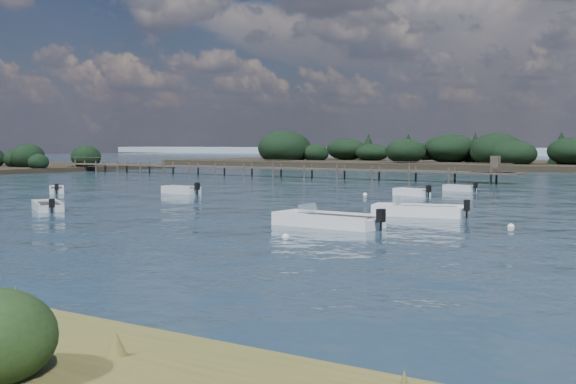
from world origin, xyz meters
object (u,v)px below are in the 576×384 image
Objects in this scene: dinghy_mid_grey at (47,208)px; dinghy_extra_a at (57,191)px; dinghy_mid_white_a at (327,223)px; tender_far_grey_b at (459,189)px; dinghy_mid_white_b at (417,213)px; tender_far_white at (412,194)px; tender_far_grey at (181,191)px; jetty at (277,168)px.

dinghy_mid_grey is 15.69m from dinghy_extra_a.
tender_far_grey_b is at bearing 97.56° from dinghy_mid_white_a.
tender_far_grey_b is at bearing 104.12° from dinghy_mid_white_b.
dinghy_mid_grey is 1.22× the size of tender_far_white.
tender_far_grey is at bearing -154.25° from tender_far_white.
tender_far_white reaches higher than dinghy_mid_grey.
dinghy_mid_white_b is 0.93× the size of dinghy_mid_white_a.
dinghy_mid_grey reaches higher than tender_far_grey_b.
tender_far_white is at bearing 103.17° from dinghy_mid_white_a.
dinghy_mid_grey is at bearing -78.78° from tender_far_grey.
jetty is (-32.10, 33.81, 0.82)m from dinghy_mid_white_b.
dinghy_mid_white_b reaches higher than tender_far_grey_b.
dinghy_mid_grey is 0.06× the size of jetty.
tender_far_grey_b is 0.57× the size of dinghy_mid_white_b.
dinghy_extra_a is 32.20m from jetty.
dinghy_mid_white_a reaches higher than dinghy_mid_white_b.
dinghy_mid_white_a is at bearing -82.44° from tender_far_grey_b.
tender_far_grey_b is 6.98m from tender_far_white.
jetty is at bearing 109.33° from tender_far_grey.
jetty is (-0.72, 32.18, 0.84)m from dinghy_extra_a.
dinghy_extra_a is at bearing -153.55° from tender_far_white.
tender_far_grey is 0.06× the size of jetty.
tender_far_grey is at bearing 27.69° from dinghy_extra_a.
dinghy_mid_white_a reaches higher than tender_far_white.
tender_far_grey is at bearing 164.30° from dinghy_mid_white_b.
tender_far_white is (-6.46, 14.03, -0.01)m from dinghy_mid_white_b.
tender_far_white is 32.40m from jetty.
jetty is at bearing 133.52° from dinghy_mid_white_b.
dinghy_mid_white_b reaches higher than tender_far_white.
dinghy_mid_white_a is at bearing -53.11° from jetty.
jetty is at bearing 106.55° from dinghy_mid_grey.
tender_far_white is at bearing 114.73° from dinghy_mid_white_b.
dinghy_mid_white_b is 46.63m from jetty.
dinghy_mid_grey is 1.30× the size of tender_far_grey_b.
dinghy_extra_a is at bearing 139.26° from dinghy_mid_grey.
jetty is at bearing 154.33° from tender_far_grey_b.
dinghy_extra_a is 0.05× the size of jetty.
dinghy_mid_grey is 44.26m from jetty.
tender_far_grey_b is 0.05× the size of jetty.
dinghy_extra_a is (-24.92, -12.40, -0.01)m from tender_far_white.
jetty reaches higher than dinghy_extra_a.
dinghy_extra_a is at bearing -143.58° from tender_far_grey_b.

